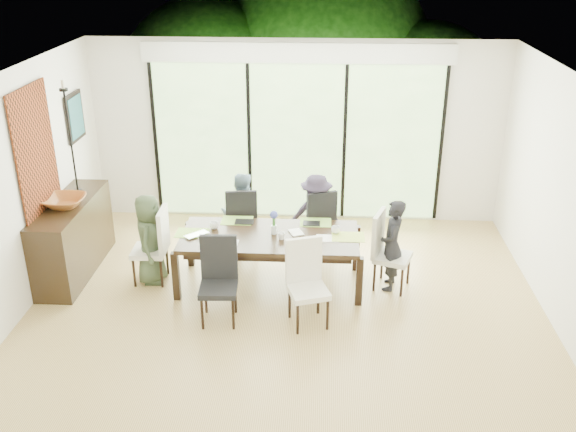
# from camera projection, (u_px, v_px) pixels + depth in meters

# --- Properties ---
(floor) EXTENTS (6.00, 5.00, 0.01)m
(floor) POSITION_uv_depth(u_px,v_px,m) (287.00, 301.00, 7.65)
(floor) COLOR olive
(floor) RESTS_ON ground
(ceiling) EXTENTS (6.00, 5.00, 0.01)m
(ceiling) POSITION_uv_depth(u_px,v_px,m) (287.00, 74.00, 6.56)
(ceiling) COLOR white
(ceiling) RESTS_ON wall_back
(wall_back) EXTENTS (6.00, 0.02, 2.70)m
(wall_back) POSITION_uv_depth(u_px,v_px,m) (297.00, 132.00, 9.40)
(wall_back) COLOR silver
(wall_back) RESTS_ON floor
(wall_front) EXTENTS (6.00, 0.02, 2.70)m
(wall_front) POSITION_uv_depth(u_px,v_px,m) (267.00, 322.00, 4.81)
(wall_front) COLOR silver
(wall_front) RESTS_ON floor
(wall_left) EXTENTS (0.02, 5.00, 2.70)m
(wall_left) POSITION_uv_depth(u_px,v_px,m) (22.00, 190.00, 7.26)
(wall_left) COLOR beige
(wall_left) RESTS_ON floor
(wall_right) EXTENTS (0.02, 5.00, 2.70)m
(wall_right) POSITION_uv_depth(u_px,v_px,m) (564.00, 202.00, 6.95)
(wall_right) COLOR white
(wall_right) RESTS_ON floor
(glass_doors) EXTENTS (4.20, 0.02, 2.30)m
(glass_doors) POSITION_uv_depth(u_px,v_px,m) (297.00, 143.00, 9.42)
(glass_doors) COLOR #598C3F
(glass_doors) RESTS_ON wall_back
(blinds_header) EXTENTS (4.40, 0.06, 0.28)m
(blinds_header) POSITION_uv_depth(u_px,v_px,m) (297.00, 53.00, 8.89)
(blinds_header) COLOR white
(blinds_header) RESTS_ON wall_back
(mullion_a) EXTENTS (0.05, 0.04, 2.30)m
(mullion_a) POSITION_uv_depth(u_px,v_px,m) (156.00, 140.00, 9.52)
(mullion_a) COLOR black
(mullion_a) RESTS_ON wall_back
(mullion_b) EXTENTS (0.05, 0.04, 2.30)m
(mullion_b) POSITION_uv_depth(u_px,v_px,m) (249.00, 142.00, 9.45)
(mullion_b) COLOR black
(mullion_b) RESTS_ON wall_back
(mullion_c) EXTENTS (0.05, 0.04, 2.30)m
(mullion_c) POSITION_uv_depth(u_px,v_px,m) (344.00, 144.00, 9.38)
(mullion_c) COLOR black
(mullion_c) RESTS_ON wall_back
(mullion_d) EXTENTS (0.05, 0.04, 2.30)m
(mullion_d) POSITION_uv_depth(u_px,v_px,m) (441.00, 145.00, 9.30)
(mullion_d) COLOR black
(mullion_d) RESTS_ON wall_back
(deck) EXTENTS (6.00, 1.80, 0.10)m
(deck) POSITION_uv_depth(u_px,v_px,m) (299.00, 198.00, 10.78)
(deck) COLOR #523723
(deck) RESTS_ON ground
(rail_top) EXTENTS (6.00, 0.08, 0.06)m
(rail_top) POSITION_uv_depth(u_px,v_px,m) (301.00, 149.00, 11.26)
(rail_top) COLOR brown
(rail_top) RESTS_ON deck
(foliage_left) EXTENTS (3.20, 3.20, 3.20)m
(foliage_left) POSITION_uv_depth(u_px,v_px,m) (207.00, 85.00, 11.91)
(foliage_left) COLOR #14380F
(foliage_left) RESTS_ON ground
(foliage_mid) EXTENTS (4.00, 4.00, 4.00)m
(foliage_mid) POSITION_uv_depth(u_px,v_px,m) (326.00, 61.00, 12.20)
(foliage_mid) COLOR #14380F
(foliage_mid) RESTS_ON ground
(foliage_right) EXTENTS (2.80, 2.80, 2.80)m
(foliage_right) POSITION_uv_depth(u_px,v_px,m) (424.00, 100.00, 11.59)
(foliage_right) COLOR #14380F
(foliage_right) RESTS_ON ground
(foliage_far) EXTENTS (3.60, 3.60, 3.60)m
(foliage_far) POSITION_uv_depth(u_px,v_px,m) (276.00, 63.00, 12.96)
(foliage_far) COLOR #14380F
(foliage_far) RESTS_ON ground
(table_top) EXTENTS (2.15, 0.98, 0.05)m
(table_top) POSITION_uv_depth(u_px,v_px,m) (270.00, 237.00, 7.78)
(table_top) COLOR black
(table_top) RESTS_ON floor
(table_apron) EXTENTS (1.97, 0.80, 0.09)m
(table_apron) POSITION_uv_depth(u_px,v_px,m) (270.00, 243.00, 7.81)
(table_apron) COLOR black
(table_apron) RESTS_ON floor
(table_leg_fl) EXTENTS (0.08, 0.08, 0.62)m
(table_leg_fl) POSITION_uv_depth(u_px,v_px,m) (176.00, 276.00, 7.58)
(table_leg_fl) COLOR black
(table_leg_fl) RESTS_ON floor
(table_leg_fr) EXTENTS (0.08, 0.08, 0.62)m
(table_leg_fr) POSITION_uv_depth(u_px,v_px,m) (359.00, 281.00, 7.46)
(table_leg_fr) COLOR black
(table_leg_fr) RESTS_ON floor
(table_leg_bl) EXTENTS (0.08, 0.08, 0.62)m
(table_leg_bl) POSITION_uv_depth(u_px,v_px,m) (190.00, 244.00, 8.36)
(table_leg_bl) COLOR black
(table_leg_bl) RESTS_ON floor
(table_leg_br) EXTENTS (0.08, 0.08, 0.62)m
(table_leg_br) POSITION_uv_depth(u_px,v_px,m) (356.00, 248.00, 8.25)
(table_leg_br) COLOR black
(table_leg_br) RESTS_ON floor
(chair_left_end) EXTENTS (0.42, 0.42, 0.98)m
(chair_left_end) POSITION_uv_depth(u_px,v_px,m) (149.00, 245.00, 7.92)
(chair_left_end) COLOR white
(chair_left_end) RESTS_ON floor
(chair_right_end) EXTENTS (0.53, 0.53, 0.98)m
(chair_right_end) POSITION_uv_depth(u_px,v_px,m) (393.00, 251.00, 7.76)
(chair_right_end) COLOR silver
(chair_right_end) RESTS_ON floor
(chair_far_left) EXTENTS (0.46, 0.46, 0.98)m
(chair_far_left) POSITION_uv_depth(u_px,v_px,m) (242.00, 219.00, 8.64)
(chair_far_left) COLOR black
(chair_far_left) RESTS_ON floor
(chair_far_right) EXTENTS (0.54, 0.54, 0.98)m
(chair_far_right) POSITION_uv_depth(u_px,v_px,m) (316.00, 221.00, 8.59)
(chair_far_right) COLOR black
(chair_far_right) RESTS_ON floor
(chair_near_left) EXTENTS (0.43, 0.43, 0.98)m
(chair_near_left) POSITION_uv_depth(u_px,v_px,m) (218.00, 282.00, 7.07)
(chair_near_left) COLOR black
(chair_near_left) RESTS_ON floor
(chair_near_right) EXTENTS (0.52, 0.52, 0.98)m
(chair_near_right) POSITION_uv_depth(u_px,v_px,m) (309.00, 285.00, 7.02)
(chair_near_right) COLOR white
(chair_near_right) RESTS_ON floor
(person_left_end) EXTENTS (0.34, 0.54, 1.15)m
(person_left_end) POSITION_uv_depth(u_px,v_px,m) (150.00, 239.00, 7.88)
(person_left_end) COLOR #3B4B32
(person_left_end) RESTS_ON floor
(person_right_end) EXTENTS (0.41, 0.58, 1.15)m
(person_right_end) POSITION_uv_depth(u_px,v_px,m) (392.00, 245.00, 7.73)
(person_right_end) COLOR black
(person_right_end) RESTS_ON floor
(person_far_left) EXTENTS (0.56, 0.38, 1.15)m
(person_far_left) POSITION_uv_depth(u_px,v_px,m) (241.00, 214.00, 8.59)
(person_far_left) COLOR gray
(person_far_left) RESTS_ON floor
(person_far_right) EXTENTS (0.58, 0.41, 1.15)m
(person_far_right) POSITION_uv_depth(u_px,v_px,m) (316.00, 216.00, 8.53)
(person_far_right) COLOR #292132
(person_far_right) RESTS_ON floor
(placemat_left) EXTENTS (0.39, 0.29, 0.01)m
(placemat_left) POSITION_uv_depth(u_px,v_px,m) (192.00, 233.00, 7.81)
(placemat_left) COLOR #89BB42
(placemat_left) RESTS_ON table_top
(placemat_right) EXTENTS (0.39, 0.29, 0.01)m
(placemat_right) POSITION_uv_depth(u_px,v_px,m) (348.00, 237.00, 7.71)
(placemat_right) COLOR #A7BC43
(placemat_right) RESTS_ON table_top
(placemat_far_l) EXTENTS (0.39, 0.29, 0.01)m
(placemat_far_l) POSITION_uv_depth(u_px,v_px,m) (237.00, 220.00, 8.15)
(placemat_far_l) COLOR #89C044
(placemat_far_l) RESTS_ON table_top
(placemat_far_r) EXTENTS (0.39, 0.29, 0.01)m
(placemat_far_r) POSITION_uv_depth(u_px,v_px,m) (316.00, 222.00, 8.10)
(placemat_far_r) COLOR #72A33A
(placemat_far_r) RESTS_ON table_top
(placemat_paper) EXTENTS (0.39, 0.29, 0.01)m
(placemat_paper) POSITION_uv_depth(u_px,v_px,m) (221.00, 245.00, 7.52)
(placemat_paper) COLOR white
(placemat_paper) RESTS_ON table_top
(tablet_far_l) EXTENTS (0.23, 0.16, 0.01)m
(tablet_far_l) POSITION_uv_depth(u_px,v_px,m) (244.00, 222.00, 8.10)
(tablet_far_l) COLOR black
(tablet_far_l) RESTS_ON table_top
(tablet_far_r) EXTENTS (0.21, 0.15, 0.01)m
(tablet_far_r) POSITION_uv_depth(u_px,v_px,m) (312.00, 223.00, 8.05)
(tablet_far_r) COLOR black
(tablet_far_r) RESTS_ON table_top
(papers) EXTENTS (0.27, 0.20, 0.00)m
(papers) POSITION_uv_depth(u_px,v_px,m) (327.00, 238.00, 7.68)
(papers) COLOR white
(papers) RESTS_ON table_top
(platter_base) EXTENTS (0.23, 0.23, 0.02)m
(platter_base) POSITION_uv_depth(u_px,v_px,m) (221.00, 244.00, 7.51)
(platter_base) COLOR white
(platter_base) RESTS_ON table_top
(platter_snacks) EXTENTS (0.18, 0.18, 0.01)m
(platter_snacks) POSITION_uv_depth(u_px,v_px,m) (221.00, 242.00, 7.51)
(platter_snacks) COLOR orange
(platter_snacks) RESTS_ON table_top
(vase) EXTENTS (0.07, 0.07, 0.11)m
(vase) POSITION_uv_depth(u_px,v_px,m) (274.00, 229.00, 7.79)
(vase) COLOR silver
(vase) RESTS_ON table_top
(hyacinth_stems) EXTENTS (0.04, 0.04, 0.14)m
(hyacinth_stems) POSITION_uv_depth(u_px,v_px,m) (274.00, 221.00, 7.74)
(hyacinth_stems) COLOR #337226
(hyacinth_stems) RESTS_ON table_top
(hyacinth_blooms) EXTENTS (0.10, 0.10, 0.10)m
(hyacinth_blooms) POSITION_uv_depth(u_px,v_px,m) (274.00, 215.00, 7.71)
(hyacinth_blooms) COLOR #444DAB
(hyacinth_blooms) RESTS_ON table_top
(laptop) EXTENTS (0.34, 0.34, 0.02)m
(laptop) POSITION_uv_depth(u_px,v_px,m) (199.00, 236.00, 7.71)
(laptop) COLOR silver
(laptop) RESTS_ON table_top
(cup_a) EXTENTS (0.15, 0.15, 0.09)m
(cup_a) POSITION_uv_depth(u_px,v_px,m) (214.00, 225.00, 7.92)
(cup_a) COLOR white
(cup_a) RESTS_ON table_top
(cup_b) EXTENTS (0.12, 0.12, 0.08)m
(cup_b) POSITION_uv_depth(u_px,v_px,m) (281.00, 236.00, 7.65)
(cup_b) COLOR white
(cup_b) RESTS_ON table_top
(cup_c) EXTENTS (0.12, 0.12, 0.09)m
(cup_c) POSITION_uv_depth(u_px,v_px,m) (336.00, 230.00, 7.80)
(cup_c) COLOR white
(cup_c) RESTS_ON table_top
(book) EXTENTS (0.21, 0.24, 0.02)m
(book) POSITION_uv_depth(u_px,v_px,m) (290.00, 233.00, 7.79)
(book) COLOR white
(book) RESTS_ON table_top
(sideboard) EXTENTS (0.47, 1.69, 0.95)m
(sideboard) POSITION_uv_depth(u_px,v_px,m) (73.00, 238.00, 8.15)
(sideboard) COLOR black
(sideboard) RESTS_ON floor
(bowl) EXTENTS (0.50, 0.50, 0.12)m
(bowl) POSITION_uv_depth(u_px,v_px,m) (64.00, 202.00, 7.85)
(bowl) COLOR brown
(bowl) RESTS_ON sideboard
(candlestick_base) EXTENTS (0.11, 0.11, 0.04)m
(candlestick_base) POSITION_uv_depth(u_px,v_px,m) (78.00, 191.00, 8.27)
(candlestick_base) COLOR black
(candlestick_base) RESTS_ON sideboard
(candlestick_shaft) EXTENTS (0.03, 0.03, 1.32)m
(candlestick_shaft) POSITION_uv_depth(u_px,v_px,m) (71.00, 142.00, 8.00)
(candlestick_shaft) COLOR black
(candlestick_shaft) RESTS_ON sideboard
(candlestick_pan) EXTENTS (0.11, 0.11, 0.03)m
(candlestick_pan) POSITION_uv_depth(u_px,v_px,m) (63.00, 90.00, 7.74)
(candlestick_pan) COLOR black
(candlestick_pan) RESTS_ON sideboard
(candle) EXTENTS (0.04, 0.04, 0.11)m
(candle) POSITION_uv_depth(u_px,v_px,m) (63.00, 84.00, 7.71)
(candle) COLOR silver
(candle) RESTS_ON sideboard
(tapestry) EXTENTS (0.02, 1.00, 1.50)m
(tapestry) POSITION_uv_depth(u_px,v_px,m) (35.00, 150.00, 7.49)
(tapestry) COLOR maroon
(tapestry) RESTS_ON wall_left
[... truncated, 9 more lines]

